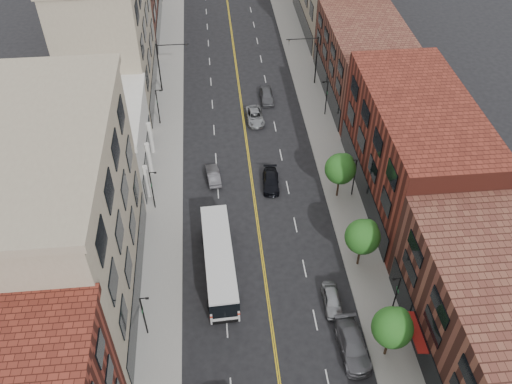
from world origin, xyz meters
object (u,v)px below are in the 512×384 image
object	(u,v)px
car_parked_mid	(353,346)
car_lane_a	(271,181)
city_bus	(219,260)
car_parked_far	(332,300)
car_lane_b	(255,116)
car_lane_behind	(213,175)
car_lane_c	(267,96)

from	to	relation	value
car_parked_mid	car_lane_a	bearing A→B (deg)	98.95
city_bus	car_parked_mid	xyz separation A→B (m)	(10.91, -9.78, -1.02)
car_parked_far	car_lane_a	size ratio (longest dim) A/B	0.90
car_lane_b	city_bus	bearing A→B (deg)	-105.80
car_lane_a	car_lane_b	bearing A→B (deg)	96.74
car_parked_mid	car_lane_behind	size ratio (longest dim) A/B	1.38
car_parked_mid	car_parked_far	bearing A→B (deg)	96.33
car_lane_behind	car_parked_mid	bearing A→B (deg)	108.63
car_parked_mid	car_lane_b	world-z (taller)	car_parked_mid
car_lane_b	car_lane_a	bearing A→B (deg)	-90.14
car_lane_a	car_lane_b	xyz separation A→B (m)	(-0.60, 13.09, 0.01)
car_lane_c	car_parked_far	bearing A→B (deg)	-85.80
car_lane_b	car_lane_c	xyz separation A→B (m)	(2.10, 4.72, 0.08)
city_bus	car_parked_mid	size ratio (longest dim) A/B	2.21
car_lane_b	car_lane_c	bearing A→B (deg)	63.24
city_bus	car_lane_b	xyz separation A→B (m)	(5.84, 25.25, -1.16)
car_lane_behind	car_lane_b	xyz separation A→B (m)	(5.95, 11.40, -0.00)
car_parked_far	car_lane_a	distance (m)	17.41
car_lane_a	car_lane_c	distance (m)	17.87
car_parked_mid	car_lane_c	world-z (taller)	car_parked_mid
car_parked_far	car_lane_b	xyz separation A→B (m)	(-4.30, 30.10, -0.02)
car_lane_behind	car_lane_c	size ratio (longest dim) A/B	0.92
car_lane_c	car_lane_a	bearing A→B (deg)	-94.23
city_bus	car_lane_c	size ratio (longest dim) A/B	2.79
car_lane_behind	car_lane_b	world-z (taller)	same
car_parked_mid	car_parked_far	distance (m)	4.99
city_bus	car_lane_a	size ratio (longest dim) A/B	2.73
car_parked_far	car_lane_a	bearing A→B (deg)	103.60
car_lane_b	car_lane_c	size ratio (longest dim) A/B	1.09
car_lane_a	car_lane_b	world-z (taller)	car_lane_b
car_lane_behind	car_parked_far	bearing A→B (deg)	112.35
city_bus	car_lane_b	bearing A→B (deg)	74.70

